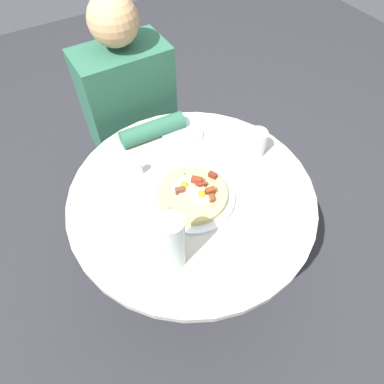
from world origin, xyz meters
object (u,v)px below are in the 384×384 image
object	(u,v)px
person_seated	(134,131)
water_bottle	(173,242)
pizza_plate	(192,197)
breakfast_pizza	(193,194)
bread_plate	(182,133)
water_glass	(257,143)
knife	(275,211)
dining_table	(192,218)
fork	(283,218)
salt_shaker	(139,168)

from	to	relation	value
person_seated	water_bottle	size ratio (longest dim) A/B	5.29
person_seated	pizza_plate	distance (m)	0.65
person_seated	water_bottle	xyz separation A→B (m)	(-0.20, -0.79, 0.31)
breakfast_pizza	bread_plate	size ratio (longest dim) A/B	1.41
person_seated	water_glass	xyz separation A→B (m)	(0.28, -0.56, 0.25)
bread_plate	water_bottle	distance (m)	0.56
knife	dining_table	bearing A→B (deg)	124.09
pizza_plate	fork	bearing A→B (deg)	-46.71
bread_plate	knife	xyz separation A→B (m)	(0.08, -0.48, 0.00)
person_seated	breakfast_pizza	xyz separation A→B (m)	(-0.04, -0.62, 0.22)
pizza_plate	water_glass	bearing A→B (deg)	11.15
person_seated	water_bottle	bearing A→B (deg)	-104.26
breakfast_pizza	water_bottle	distance (m)	0.25
knife	water_glass	bearing A→B (deg)	57.96
bread_plate	water_glass	world-z (taller)	water_glass
fork	knife	xyz separation A→B (m)	(-0.01, 0.04, 0.00)
breakfast_pizza	water_glass	size ratio (longest dim) A/B	2.23
bread_plate	water_bottle	xyz separation A→B (m)	(-0.29, -0.46, 0.10)
pizza_plate	breakfast_pizza	xyz separation A→B (m)	(0.00, 0.00, 0.02)
dining_table	water_bottle	bearing A→B (deg)	-132.69
bread_plate	knife	world-z (taller)	bread_plate
water_bottle	salt_shaker	distance (m)	0.38
breakfast_pizza	water_glass	bearing A→B (deg)	11.14
pizza_plate	knife	distance (m)	0.28
fork	water_bottle	xyz separation A→B (m)	(-0.37, 0.06, 0.10)
water_glass	water_bottle	world-z (taller)	water_bottle
water_glass	salt_shaker	xyz separation A→B (m)	(-0.42, 0.13, -0.03)
pizza_plate	water_bottle	distance (m)	0.25
dining_table	bread_plate	xyz separation A→B (m)	(0.12, 0.27, 0.17)
person_seated	salt_shaker	bearing A→B (deg)	-108.60
breakfast_pizza	knife	distance (m)	0.28
pizza_plate	salt_shaker	distance (m)	0.22
water_glass	salt_shaker	world-z (taller)	water_glass
water_glass	dining_table	bearing A→B (deg)	-172.30
person_seated	water_bottle	distance (m)	0.87
dining_table	bread_plate	distance (m)	0.34
fork	bread_plate	bearing A→B (deg)	90.09
pizza_plate	person_seated	bearing A→B (deg)	86.49
water_glass	breakfast_pizza	bearing A→B (deg)	-168.86
knife	breakfast_pizza	bearing A→B (deg)	128.28
breakfast_pizza	salt_shaker	bearing A→B (deg)	118.69
fork	dining_table	bearing A→B (deg)	120.45
dining_table	bread_plate	world-z (taller)	bread_plate
person_seated	pizza_plate	size ratio (longest dim) A/B	3.91
water_bottle	salt_shaker	size ratio (longest dim) A/B	3.96
dining_table	person_seated	bearing A→B (deg)	87.39
breakfast_pizza	salt_shaker	world-z (taller)	breakfast_pizza
person_seated	water_glass	distance (m)	0.67
salt_shaker	person_seated	bearing A→B (deg)	71.40
water_bottle	water_glass	bearing A→B (deg)	25.62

